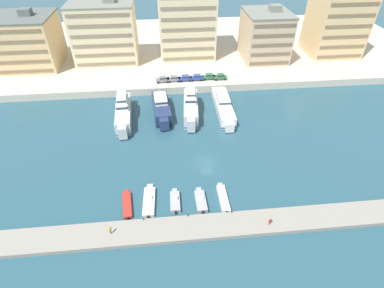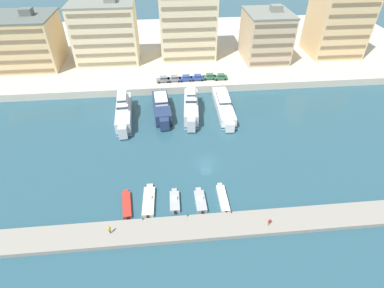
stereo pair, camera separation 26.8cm
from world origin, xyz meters
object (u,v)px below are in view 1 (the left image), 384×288
Objects in this scene: car_green_center_right at (220,76)px; pedestrian_mid_deck at (110,230)px; car_grey_far_left at (163,79)px; car_blue_mid_left at (185,78)px; car_blue_center_left at (197,77)px; motorboat_grey_center_left at (201,201)px; motorboat_grey_mid_left at (175,201)px; car_grey_left at (174,78)px; motorboat_cream_left at (149,201)px; motorboat_white_center at (223,198)px; yacht_navy_left at (161,108)px; yacht_silver_far_left at (123,111)px; pedestrian_near_edge at (270,221)px; yacht_white_center_left at (223,106)px; yacht_silver_mid_left at (191,106)px; motorboat_red_far_left at (127,205)px; car_green_center at (209,76)px.

pedestrian_mid_deck is at bearing -117.96° from car_green_center_right.
pedestrian_mid_deck is at bearing -100.93° from car_grey_far_left.
car_blue_mid_left is 3.62m from car_blue_center_left.
motorboat_grey_center_left is at bearing -104.20° from car_green_center_right.
car_blue_center_left is (9.45, 46.64, 2.77)m from motorboat_grey_mid_left.
motorboat_grey_mid_left is 3.37× the size of pedestrian_mid_deck.
car_blue_center_left is at bearing 0.97° from car_grey_left.
car_grey_far_left is 1.01× the size of car_blue_center_left.
car_grey_left is 0.99× the size of car_blue_mid_left.
pedestrian_mid_deck is (-6.37, -6.97, 1.46)m from motorboat_cream_left.
pedestrian_mid_deck is (-20.76, -53.05, -1.34)m from car_blue_center_left.
motorboat_white_center is (14.26, -0.78, 0.04)m from motorboat_cream_left.
yacht_navy_left is 4.06× the size of car_blue_center_left.
yacht_silver_far_left is 3.13× the size of motorboat_grey_mid_left.
yacht_navy_left is at bearing 114.77° from pedestrian_near_edge.
yacht_white_center_left is 2.47× the size of motorboat_cream_left.
car_grey_left is 2.35× the size of pedestrian_mid_deck.
car_grey_far_left is at bearing 56.34° from yacht_silver_far_left.
yacht_silver_mid_left is at bearing 1.80° from yacht_silver_far_left.
yacht_white_center_left is at bearing 52.40° from motorboat_red_far_left.
yacht_silver_far_left reaches higher than car_green_center_right.
car_green_center_right is (10.93, -0.10, 0.00)m from car_blue_mid_left.
pedestrian_mid_deck is at bearing -132.42° from motorboat_cream_left.
car_green_center_right is 53.83m from pedestrian_near_edge.
motorboat_grey_mid_left is 1.44× the size of car_green_center.
car_green_center_right is (18.64, 14.66, 1.25)m from yacht_navy_left.
car_blue_center_left is at bearing 89.83° from motorboat_white_center.
yacht_silver_mid_left is 31.43m from motorboat_grey_mid_left.
yacht_white_center_left is 4.94× the size of car_green_center_right.
car_green_center reaches higher than motorboat_grey_mid_left.
car_green_center is at bearing 171.68° from car_green_center_right.
motorboat_cream_left is 1.10× the size of motorboat_white_center.
yacht_silver_mid_left reaches higher than motorboat_cream_left.
car_grey_far_left is 53.80m from pedestrian_mid_deck.
car_green_center is at bearing 4.80° from car_blue_center_left.
yacht_navy_left is 4.00× the size of car_grey_far_left.
car_blue_mid_left and car_green_center have the same top height.
motorboat_grey_center_left is at bearing -61.33° from yacht_silver_far_left.
pedestrian_near_edge is at bearing -75.54° from car_grey_left.
motorboat_cream_left is at bearing 47.58° from pedestrian_mid_deck.
car_blue_mid_left is at bearing 88.85° from motorboat_grey_center_left.
car_grey_far_left is at bearing 102.60° from motorboat_white_center.
yacht_navy_left reaches higher than motorboat_cream_left.
car_grey_left is 14.47m from car_green_center_right.
pedestrian_mid_deck is at bearing -114.99° from yacht_silver_mid_left.
car_grey_far_left is 1.01× the size of car_green_center.
car_green_center_right is at bearing -0.55° from car_blue_mid_left.
car_blue_mid_left reaches higher than pedestrian_mid_deck.
car_green_center reaches higher than pedestrian_mid_deck.
car_grey_left is at bearing 81.06° from motorboat_cream_left.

